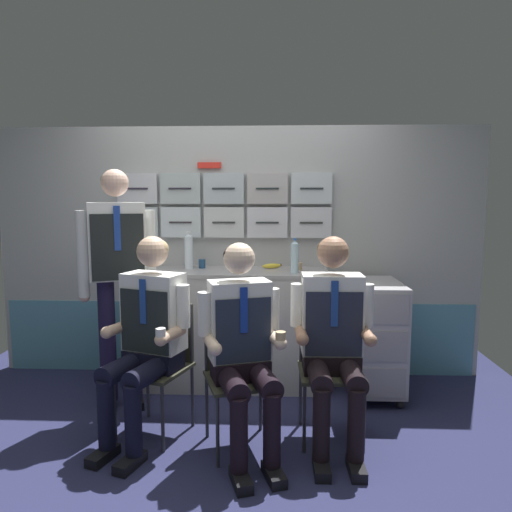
% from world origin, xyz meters
% --- Properties ---
extents(ground, '(4.80, 4.80, 0.04)m').
position_xyz_m(ground, '(0.00, 0.00, -0.02)').
color(ground, '#26284B').
extents(galley_bulkhead, '(4.20, 0.14, 2.15)m').
position_xyz_m(galley_bulkhead, '(-0.01, 1.37, 1.07)').
color(galley_bulkhead, '#ABACAB').
rests_on(galley_bulkhead, ground).
extents(galley_counter, '(1.59, 0.53, 0.96)m').
position_xyz_m(galley_counter, '(-0.03, 1.09, 0.48)').
color(galley_counter, '#AEABAD').
rests_on(galley_counter, ground).
extents(service_trolley, '(0.40, 0.65, 0.90)m').
position_xyz_m(service_trolley, '(1.11, 0.94, 0.48)').
color(service_trolley, black).
rests_on(service_trolley, ground).
extents(folding_chair_left, '(0.51, 0.51, 0.85)m').
position_xyz_m(folding_chair_left, '(-0.42, 0.31, 0.52)').
color(folding_chair_left, '#2D2D33').
rests_on(folding_chair_left, ground).
extents(crew_member_left, '(0.56, 0.71, 1.31)m').
position_xyz_m(crew_member_left, '(-0.47, 0.16, 0.73)').
color(crew_member_left, black).
rests_on(crew_member_left, ground).
extents(folding_chair_right, '(0.51, 0.51, 0.85)m').
position_xyz_m(folding_chair_right, '(0.10, 0.16, 0.52)').
color(folding_chair_right, '#2D2D33').
rests_on(folding_chair_right, ground).
extents(crew_member_right, '(0.54, 0.68, 1.28)m').
position_xyz_m(crew_member_right, '(0.15, 0.00, 0.71)').
color(crew_member_right, black).
rests_on(crew_member_right, ground).
extents(folding_chair_by_counter, '(0.41, 0.41, 0.85)m').
position_xyz_m(folding_chair_by_counter, '(0.69, 0.30, 0.52)').
color(folding_chair_by_counter, '#2D2D33').
rests_on(folding_chair_by_counter, ground).
extents(crew_member_by_counter, '(0.52, 0.64, 1.31)m').
position_xyz_m(crew_member_by_counter, '(0.70, 0.15, 0.73)').
color(crew_member_by_counter, black).
rests_on(crew_member_by_counter, ground).
extents(crew_member_standing, '(0.52, 0.37, 1.75)m').
position_xyz_m(crew_member_standing, '(-0.81, 0.62, 1.06)').
color(crew_member_standing, black).
rests_on(crew_member_standing, ground).
extents(water_bottle_short, '(0.06, 0.06, 0.27)m').
position_xyz_m(water_bottle_short, '(0.49, 0.96, 1.09)').
color(water_bottle_short, silver).
rests_on(water_bottle_short, galley_counter).
extents(water_bottle_clear, '(0.07, 0.07, 0.31)m').
position_xyz_m(water_bottle_clear, '(-0.39, 1.16, 1.11)').
color(water_bottle_clear, silver).
rests_on(water_bottle_clear, galley_counter).
extents(paper_cup_blue, '(0.07, 0.07, 0.06)m').
position_xyz_m(paper_cup_blue, '(0.52, 1.15, 0.99)').
color(paper_cup_blue, tan).
rests_on(paper_cup_blue, galley_counter).
extents(coffee_cup_spare, '(0.06, 0.06, 0.07)m').
position_xyz_m(coffee_cup_spare, '(-0.28, 1.20, 1.00)').
color(coffee_cup_spare, navy).
rests_on(coffee_cup_spare, galley_counter).
extents(snack_banana, '(0.17, 0.10, 0.04)m').
position_xyz_m(snack_banana, '(0.30, 1.21, 0.98)').
color(snack_banana, yellow).
rests_on(snack_banana, galley_counter).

